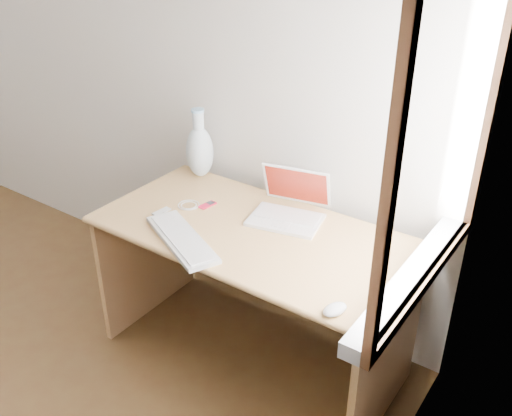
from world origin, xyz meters
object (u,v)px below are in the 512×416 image
Objects in this scene: desk at (262,260)px; vase at (200,150)px; external_keyboard at (182,239)px; laptop at (291,208)px.

vase reaches higher than desk.
vase reaches higher than external_keyboard.
external_keyboard is at bearing -57.25° from vase.
laptop is 0.98× the size of vase.
external_keyboard is (-0.18, -0.33, 0.22)m from desk.
desk is at bearing 86.55° from external_keyboard.
vase is (-0.53, 0.21, 0.35)m from desk.
vase is at bearing 157.66° from laptop.
vase is (-0.61, 0.11, 0.10)m from laptop.
vase is at bearing 158.35° from desk.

